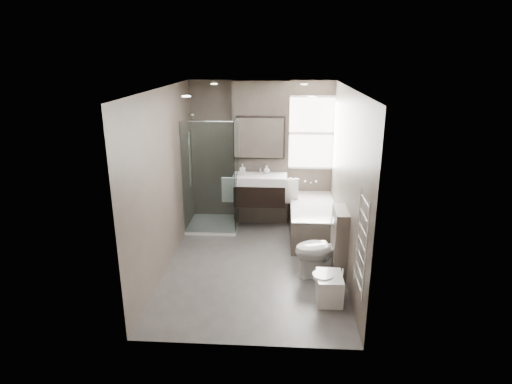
# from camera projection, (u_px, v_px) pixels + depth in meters

# --- Properties ---
(room) EXTENTS (2.70, 3.90, 2.70)m
(room) POSITION_uv_depth(u_px,v_px,m) (255.00, 182.00, 6.08)
(room) COLOR #4D4947
(room) RESTS_ON ground
(vanity_pier) EXTENTS (1.00, 0.25, 2.60)m
(vanity_pier) POSITION_uv_depth(u_px,v_px,m) (261.00, 154.00, 7.77)
(vanity_pier) COLOR #534941
(vanity_pier) RESTS_ON ground
(vanity) EXTENTS (0.95, 0.47, 0.66)m
(vanity) POSITION_uv_depth(u_px,v_px,m) (260.00, 189.00, 7.61)
(vanity) COLOR black
(vanity) RESTS_ON vanity_pier
(mirror_cabinet) EXTENTS (0.86, 0.08, 0.76)m
(mirror_cabinet) POSITION_uv_depth(u_px,v_px,m) (261.00, 138.00, 7.51)
(mirror_cabinet) COLOR black
(mirror_cabinet) RESTS_ON vanity_pier
(towel_left) EXTENTS (0.24, 0.06, 0.44)m
(towel_left) POSITION_uv_depth(u_px,v_px,m) (229.00, 190.00, 7.63)
(towel_left) COLOR silver
(towel_left) RESTS_ON vanity_pier
(towel_right) EXTENTS (0.24, 0.06, 0.44)m
(towel_right) POSITION_uv_depth(u_px,v_px,m) (291.00, 191.00, 7.56)
(towel_right) COLOR silver
(towel_right) RESTS_ON vanity_pier
(shower_enclosure) EXTENTS (0.90, 0.90, 2.00)m
(shower_enclosure) POSITION_uv_depth(u_px,v_px,m) (218.00, 203.00, 7.66)
(shower_enclosure) COLOR white
(shower_enclosure) RESTS_ON ground
(bathtub) EXTENTS (0.75, 1.60, 0.57)m
(bathtub) POSITION_uv_depth(u_px,v_px,m) (312.00, 219.00, 7.38)
(bathtub) COLOR #534941
(bathtub) RESTS_ON ground
(window) EXTENTS (0.98, 0.06, 1.33)m
(window) POSITION_uv_depth(u_px,v_px,m) (311.00, 133.00, 7.69)
(window) COLOR white
(window) RESTS_ON room
(toilet) EXTENTS (0.86, 0.62, 0.78)m
(toilet) POSITION_uv_depth(u_px,v_px,m) (322.00, 249.00, 6.07)
(toilet) COLOR white
(toilet) RESTS_ON ground
(cistern_box) EXTENTS (0.19, 0.55, 1.00)m
(cistern_box) POSITION_uv_depth(u_px,v_px,m) (339.00, 243.00, 6.02)
(cistern_box) COLOR #534941
(cistern_box) RESTS_ON ground
(bidet) EXTENTS (0.39, 0.45, 0.47)m
(bidet) POSITION_uv_depth(u_px,v_px,m) (329.00, 287.00, 5.48)
(bidet) COLOR white
(bidet) RESTS_ON ground
(towel_radiator) EXTENTS (0.03, 0.49, 1.10)m
(towel_radiator) POSITION_uv_depth(u_px,v_px,m) (362.00, 243.00, 4.55)
(towel_radiator) COLOR silver
(towel_radiator) RESTS_ON room
(soap_bottle_a) EXTENTS (0.09, 0.09, 0.20)m
(soap_bottle_a) POSITION_uv_depth(u_px,v_px,m) (242.00, 170.00, 7.49)
(soap_bottle_a) COLOR white
(soap_bottle_a) RESTS_ON vanity
(soap_bottle_b) EXTENTS (0.11, 0.11, 0.15)m
(soap_bottle_b) POSITION_uv_depth(u_px,v_px,m) (267.00, 169.00, 7.61)
(soap_bottle_b) COLOR white
(soap_bottle_b) RESTS_ON vanity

